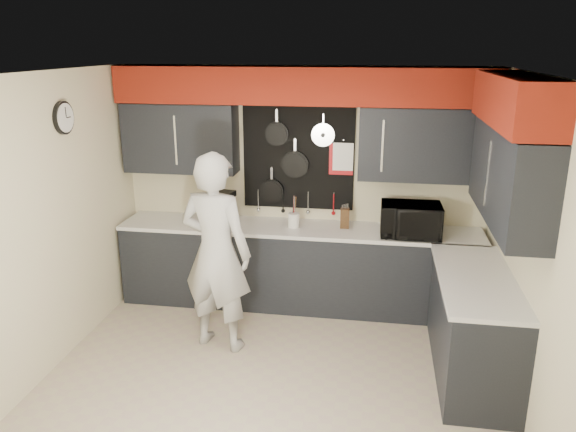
% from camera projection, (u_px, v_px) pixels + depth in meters
% --- Properties ---
extents(ground, '(4.00, 4.00, 0.00)m').
position_uv_depth(ground, '(275.00, 376.00, 4.96)').
color(ground, tan).
rests_on(ground, ground).
extents(back_wall_assembly, '(4.00, 0.36, 2.60)m').
position_uv_depth(back_wall_assembly, '(302.00, 124.00, 5.88)').
color(back_wall_assembly, beige).
rests_on(back_wall_assembly, ground).
extents(right_wall_assembly, '(0.36, 3.50, 2.60)m').
position_uv_depth(right_wall_assembly, '(514.00, 161.00, 4.36)').
color(right_wall_assembly, beige).
rests_on(right_wall_assembly, ground).
extents(left_wall_assembly, '(0.05, 3.50, 2.60)m').
position_uv_depth(left_wall_assembly, '(50.00, 221.00, 4.89)').
color(left_wall_assembly, beige).
rests_on(left_wall_assembly, ground).
extents(base_cabinets, '(3.95, 2.20, 0.92)m').
position_uv_depth(base_cabinets, '(341.00, 281.00, 5.82)').
color(base_cabinets, black).
rests_on(base_cabinets, ground).
extents(microwave, '(0.61, 0.42, 0.34)m').
position_uv_depth(microwave, '(410.00, 220.00, 5.73)').
color(microwave, black).
rests_on(microwave, base_cabinets).
extents(knife_block, '(0.10, 0.10, 0.21)m').
position_uv_depth(knife_block, '(345.00, 218.00, 6.00)').
color(knife_block, '#351F11').
rests_on(knife_block, base_cabinets).
extents(utensil_crock, '(0.12, 0.12, 0.16)m').
position_uv_depth(utensil_crock, '(294.00, 220.00, 6.02)').
color(utensil_crock, white).
rests_on(utensil_crock, base_cabinets).
extents(coffee_maker, '(0.24, 0.27, 0.35)m').
position_uv_depth(coffee_maker, '(225.00, 206.00, 6.18)').
color(coffee_maker, black).
rests_on(coffee_maker, base_cabinets).
extents(person, '(0.78, 0.60, 1.91)m').
position_uv_depth(person, '(216.00, 253.00, 5.21)').
color(person, '#ABAAA8').
rests_on(person, ground).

